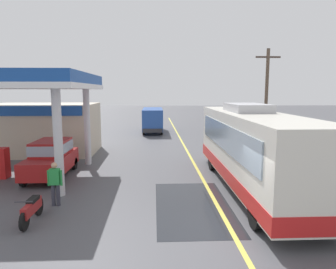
% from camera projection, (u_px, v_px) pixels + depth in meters
% --- Properties ---
extents(ground, '(120.00, 120.00, 0.00)m').
position_uv_depth(ground, '(179.00, 136.00, 28.99)').
color(ground, '#4C4C51').
extents(lane_divider_stripe, '(0.16, 50.00, 0.01)m').
position_uv_depth(lane_divider_stripe, '(184.00, 145.00, 24.05)').
color(lane_divider_stripe, '#D8CC4C').
rests_on(lane_divider_stripe, ground).
extents(wet_puddle_patch, '(2.74, 5.49, 0.01)m').
position_uv_depth(wet_puddle_patch, '(193.00, 205.00, 11.45)').
color(wet_puddle_patch, '#26282D').
rests_on(wet_puddle_patch, ground).
extents(coach_bus_main, '(2.60, 11.04, 3.69)m').
position_uv_depth(coach_bus_main, '(253.00, 150.00, 13.20)').
color(coach_bus_main, silver).
rests_on(coach_bus_main, ground).
extents(gas_station_roadside, '(9.10, 11.95, 5.10)m').
position_uv_depth(gas_station_roadside, '(32.00, 118.00, 18.86)').
color(gas_station_roadside, '#194799').
rests_on(gas_station_roadside, ground).
extents(car_at_pump, '(1.70, 4.20, 1.82)m').
position_uv_depth(car_at_pump, '(51.00, 157.00, 15.21)').
color(car_at_pump, maroon).
rests_on(car_at_pump, ground).
extents(minibus_opposing_lane, '(2.04, 6.13, 2.44)m').
position_uv_depth(minibus_opposing_lane, '(153.00, 118.00, 31.69)').
color(minibus_opposing_lane, '#264C9E').
rests_on(minibus_opposing_lane, ground).
extents(motorcycle_parked_forecourt, '(0.55, 1.80, 0.92)m').
position_uv_depth(motorcycle_parked_forecourt, '(32.00, 209.00, 9.95)').
color(motorcycle_parked_forecourt, black).
rests_on(motorcycle_parked_forecourt, ground).
extents(pedestrian_near_pump, '(0.55, 0.22, 1.66)m').
position_uv_depth(pedestrian_near_pump, '(55.00, 182.00, 11.31)').
color(pedestrian_near_pump, '#33333F').
rests_on(pedestrian_near_pump, ground).
extents(utility_pole_roadside, '(1.80, 0.24, 7.28)m').
position_uv_depth(utility_pole_roadside, '(266.00, 97.00, 22.29)').
color(utility_pole_roadside, brown).
rests_on(utility_pole_roadside, ground).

